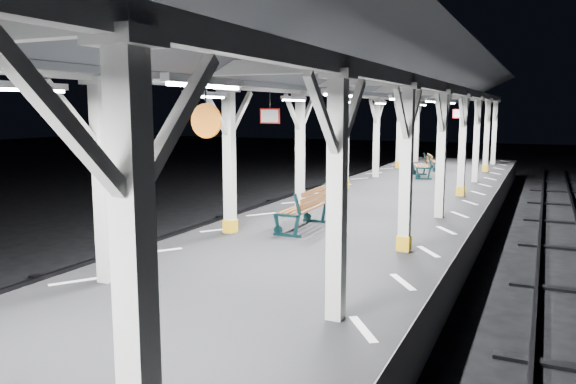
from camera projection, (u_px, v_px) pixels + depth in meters
The scene contains 10 objects.
ground at pixel (270, 318), 10.37m from camera, with size 120.00×120.00×0.00m, color black.
platform at pixel (270, 292), 10.30m from camera, with size 6.00×50.00×1.00m, color black.
hazard_stripes_left at pixel (160, 251), 11.24m from camera, with size 1.00×48.00×0.01m, color silver.
hazard_stripes_right at pixel (403, 282), 9.22m from camera, with size 1.00×48.00×0.01m, color silver.
track_left at pixel (68, 280), 12.43m from camera, with size 2.20×60.00×0.16m.
track_right at pixel (572, 364), 8.30m from camera, with size 2.20×60.00×0.16m.
canopy at pixel (268, 66), 9.70m from camera, with size 5.40×49.00×4.65m.
bench_mid at pixel (307, 207), 13.22m from camera, with size 0.73×1.86×1.00m.
bench_far at pixel (424, 165), 23.56m from camera, with size 1.16×1.90×0.97m.
bench_extra at pixel (439, 161), 26.27m from camera, with size 0.96×1.62×0.83m.
Camera 1 is at (4.46, -8.88, 3.80)m, focal length 35.00 mm.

